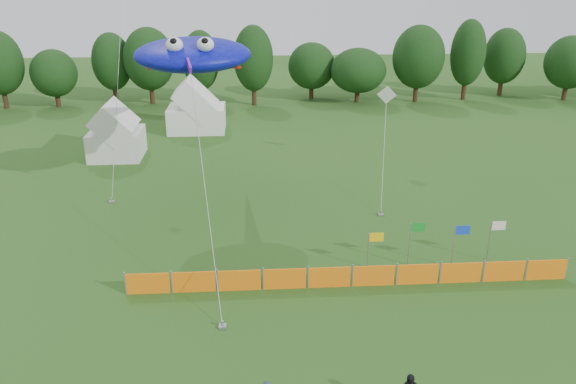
{
  "coord_description": "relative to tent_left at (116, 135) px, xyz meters",
  "views": [
    {
      "loc": [
        -1.36,
        -14.25,
        13.29
      ],
      "look_at": [
        0.0,
        6.0,
        5.2
      ],
      "focal_mm": 35.0,
      "sensor_mm": 36.0,
      "label": 1
    }
  ],
  "objects": [
    {
      "name": "stingray_kite",
      "position": [
        7.15,
        -9.8,
        7.26
      ],
      "size": [
        7.2,
        20.78,
        10.13
      ],
      "color": "#0E13C9",
      "rests_on": "ground"
    },
    {
      "name": "small_kite_white",
      "position": [
        19.1,
        -5.36,
        2.11
      ],
      "size": [
        2.93,
        9.38,
        5.77
      ],
      "color": "white",
      "rests_on": "ground"
    },
    {
      "name": "barrier_fence",
      "position": [
        14.45,
        -19.74,
        -1.21
      ],
      "size": [
        19.9,
        0.06,
        1.0
      ],
      "color": "orange",
      "rests_on": "ground"
    },
    {
      "name": "tent_left",
      "position": [
        0.0,
        0.0,
        0.0
      ],
      "size": [
        3.84,
        3.84,
        3.39
      ],
      "color": "silver",
      "rests_on": "ground"
    },
    {
      "name": "flag_row",
      "position": [
        18.72,
        -18.05,
        -0.3
      ],
      "size": [
        6.73,
        0.66,
        2.22
      ],
      "color": "gray",
      "rests_on": "ground"
    },
    {
      "name": "treeline",
      "position": [
        13.12,
        17.81,
        2.47
      ],
      "size": [
        104.57,
        8.78,
        8.36
      ],
      "color": "#382314",
      "rests_on": "ground"
    },
    {
      "name": "small_kite_dark",
      "position": [
        1.96,
        -6.28,
        4.69
      ],
      "size": [
        1.36,
        5.65,
        12.51
      ],
      "color": "black",
      "rests_on": "ground"
    },
    {
      "name": "tent_right",
      "position": [
        5.4,
        7.16,
        0.06
      ],
      "size": [
        4.97,
        3.98,
        3.51
      ],
      "color": "white",
      "rests_on": "ground"
    }
  ]
}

